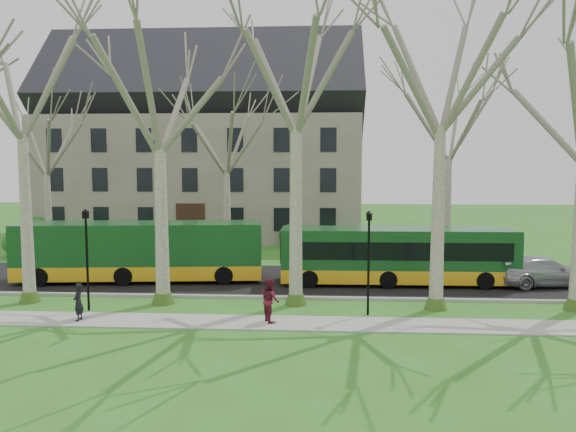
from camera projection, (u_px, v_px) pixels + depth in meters
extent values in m
plane|color=#32691E|center=(230.00, 307.00, 24.89)|extent=(120.00, 120.00, 0.00)
cube|color=gray|center=(220.00, 322.00, 22.41)|extent=(70.00, 2.00, 0.06)
cube|color=black|center=(247.00, 280.00, 30.35)|extent=(80.00, 8.00, 0.06)
cube|color=#A5A39E|center=(235.00, 297.00, 26.37)|extent=(80.00, 0.25, 0.14)
cube|color=slate|center=(206.00, 177.00, 48.60)|extent=(26.00, 12.00, 10.00)
cylinder|color=black|center=(87.00, 265.00, 24.06)|extent=(0.10, 0.10, 4.00)
cube|color=black|center=(85.00, 215.00, 23.85)|extent=(0.22, 0.22, 0.30)
cylinder|color=black|center=(368.00, 268.00, 23.34)|extent=(0.10, 0.10, 4.00)
cube|color=black|center=(369.00, 217.00, 23.13)|extent=(0.22, 0.22, 0.30)
ellipsoid|color=#235E1A|center=(23.00, 242.00, 37.68)|extent=(2.60, 2.60, 2.00)
ellipsoid|color=#235E1A|center=(111.00, 243.00, 37.32)|extent=(2.60, 2.60, 2.00)
ellipsoid|color=#235E1A|center=(321.00, 245.00, 36.47)|extent=(2.60, 2.60, 2.00)
ellipsoid|color=#235E1A|center=(414.00, 246.00, 36.11)|extent=(2.60, 2.60, 2.00)
ellipsoid|color=#235E1A|center=(39.00, 231.00, 43.76)|extent=(2.60, 2.60, 2.00)
ellipsoid|color=#235E1A|center=(295.00, 233.00, 42.55)|extent=(2.60, 2.60, 2.00)
imported|color=#A6A6AB|center=(543.00, 271.00, 28.68)|extent=(5.45, 3.04, 1.49)
imported|color=black|center=(78.00, 302.00, 22.44)|extent=(0.38, 0.57, 1.52)
imported|color=maroon|center=(270.00, 300.00, 22.32)|extent=(0.96, 1.04, 1.72)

